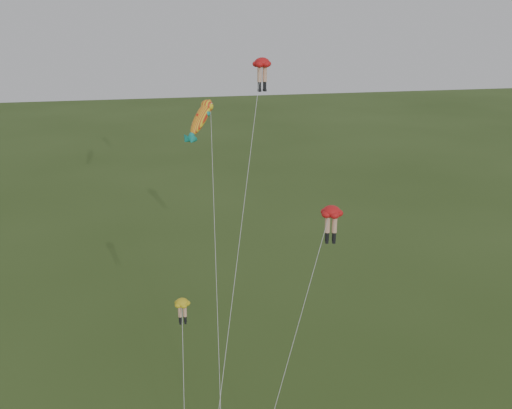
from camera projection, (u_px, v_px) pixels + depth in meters
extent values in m
ellipsoid|color=red|center=(262.00, 62.00, 39.48)|extent=(1.68, 1.68, 0.68)
cylinder|color=#EBAB8A|center=(259.00, 74.00, 39.65)|extent=(0.30, 0.30, 1.04)
cylinder|color=black|center=(259.00, 86.00, 39.89)|extent=(0.24, 0.24, 0.52)
cube|color=black|center=(259.00, 91.00, 40.00)|extent=(0.24, 0.34, 0.15)
cylinder|color=#EBAB8A|center=(265.00, 74.00, 39.83)|extent=(0.30, 0.30, 1.04)
cylinder|color=black|center=(265.00, 85.00, 40.08)|extent=(0.24, 0.24, 0.52)
cube|color=black|center=(265.00, 90.00, 40.18)|extent=(0.24, 0.34, 0.15)
cylinder|color=silver|center=(239.00, 242.00, 35.61)|extent=(6.00, 14.23, 21.37)
ellipsoid|color=red|center=(332.00, 211.00, 34.19)|extent=(1.65, 1.65, 0.70)
cylinder|color=#EBAB8A|center=(327.00, 224.00, 34.45)|extent=(0.31, 0.31, 1.07)
cylinder|color=black|center=(327.00, 236.00, 34.71)|extent=(0.24, 0.24, 0.53)
cube|color=black|center=(327.00, 242.00, 34.82)|extent=(0.23, 0.34, 0.16)
cylinder|color=#EBAB8A|center=(335.00, 224.00, 34.45)|extent=(0.31, 0.31, 1.07)
cylinder|color=black|center=(334.00, 236.00, 34.71)|extent=(0.24, 0.24, 0.53)
cube|color=black|center=(334.00, 242.00, 34.82)|extent=(0.23, 0.34, 0.16)
cylinder|color=silver|center=(297.00, 329.00, 33.47)|extent=(5.37, 4.81, 13.33)
ellipsoid|color=yellow|center=(182.00, 302.00, 34.27)|extent=(1.02, 1.02, 0.50)
cylinder|color=#EBAB8A|center=(180.00, 311.00, 34.43)|extent=(0.22, 0.22, 0.76)
cylinder|color=black|center=(180.00, 319.00, 34.61)|extent=(0.17, 0.17, 0.38)
cube|color=black|center=(180.00, 323.00, 34.69)|extent=(0.13, 0.22, 0.11)
cylinder|color=#EBAB8A|center=(185.00, 311.00, 34.48)|extent=(0.22, 0.22, 0.76)
cylinder|color=black|center=(185.00, 319.00, 34.66)|extent=(0.17, 0.17, 0.38)
cube|color=black|center=(185.00, 323.00, 34.74)|extent=(0.13, 0.22, 0.11)
cylinder|color=silver|center=(184.00, 384.00, 32.78)|extent=(0.62, 5.70, 8.00)
ellipsoid|color=yellow|center=(201.00, 117.00, 38.21)|extent=(2.57, 2.66, 2.71)
sphere|color=yellow|center=(201.00, 117.00, 38.21)|extent=(1.53, 1.54, 1.27)
cone|color=#169083|center=(201.00, 117.00, 38.21)|extent=(1.33, 1.35, 1.21)
cone|color=#169083|center=(201.00, 117.00, 38.21)|extent=(1.33, 1.35, 1.21)
cone|color=#169083|center=(201.00, 117.00, 38.21)|extent=(0.75, 0.76, 0.67)
cone|color=#169083|center=(201.00, 117.00, 38.21)|extent=(0.75, 0.76, 0.67)
cone|color=red|center=(201.00, 117.00, 38.21)|extent=(0.77, 0.78, 0.67)
cylinder|color=silver|center=(211.00, 275.00, 35.43)|extent=(0.74, 11.92, 17.66)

